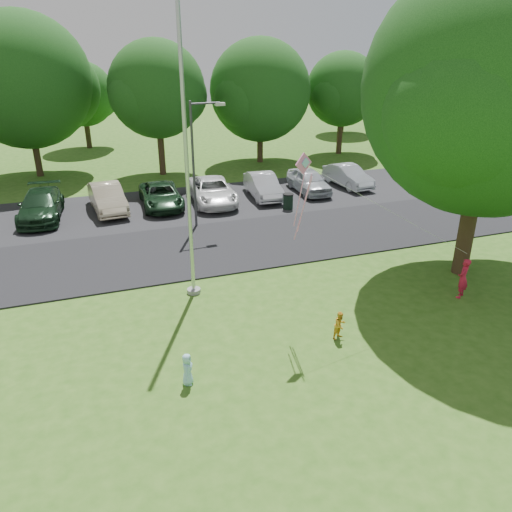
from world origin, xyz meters
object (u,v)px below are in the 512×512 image
object	(u,v)px
woman	(463,278)
flagpole	(188,184)
big_tree	(491,95)
child_yellow	(340,325)
street_lamp	(198,154)
trash_can	(288,202)
kite	(308,180)
child_blue	(187,369)

from	to	relation	value
woman	flagpole	bearing A→B (deg)	-56.46
big_tree	child_yellow	world-z (taller)	big_tree
street_lamp	woman	xyz separation A→B (m)	(7.16, -10.45, -2.90)
flagpole	trash_can	size ratio (longest dim) A/B	11.03
flagpole	big_tree	distance (m)	10.94
street_lamp	woman	bearing A→B (deg)	-58.60
flagpole	child_yellow	world-z (taller)	flagpole
woman	kite	xyz separation A→B (m)	(-6.17, 0.35, 4.10)
woman	child_blue	bearing A→B (deg)	-26.42
flagpole	street_lamp	size ratio (longest dim) A/B	1.64
flagpole	big_tree	bearing A→B (deg)	-10.35
flagpole	trash_can	bearing A→B (deg)	47.92
street_lamp	trash_can	bearing A→B (deg)	7.36
trash_can	child_blue	xyz separation A→B (m)	(-8.42, -13.00, 0.01)
child_yellow	woman	bearing A→B (deg)	-9.99
big_tree	child_blue	xyz separation A→B (m)	(-11.77, -3.25, -6.39)
child_blue	kite	bearing A→B (deg)	-43.96
woman	child_blue	world-z (taller)	woman
trash_can	street_lamp	bearing A→B (deg)	-169.61
woman	street_lamp	bearing A→B (deg)	-90.72
flagpole	child_yellow	xyz separation A→B (m)	(3.65, -4.51, -3.70)
street_lamp	woman	distance (m)	12.99
child_blue	woman	bearing A→B (deg)	-59.76
woman	trash_can	bearing A→B (deg)	-115.03
woman	kite	distance (m)	7.42
trash_can	kite	distance (m)	12.59
trash_can	child_yellow	xyz separation A→B (m)	(-3.43, -12.35, 0.01)
flagpole	street_lamp	distance (m)	7.18
trash_can	woman	world-z (taller)	woman
street_lamp	flagpole	bearing A→B (deg)	-108.80
woman	kite	size ratio (longest dim) A/B	0.23
trash_can	woman	distance (m)	11.57
big_tree	child_blue	distance (m)	13.78
flagpole	child_yellow	distance (m)	6.88
trash_can	kite	bearing A→B (deg)	-110.54
child_yellow	child_blue	bearing A→B (deg)	167.42
woman	child_yellow	xyz separation A→B (m)	(-5.46, -0.96, -0.29)
flagpole	kite	distance (m)	4.40
street_lamp	woman	size ratio (longest dim) A/B	4.02
flagpole	child_blue	xyz separation A→B (m)	(-1.34, -5.16, -3.69)
trash_can	kite	size ratio (longest dim) A/B	0.14
street_lamp	big_tree	world-z (taller)	big_tree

